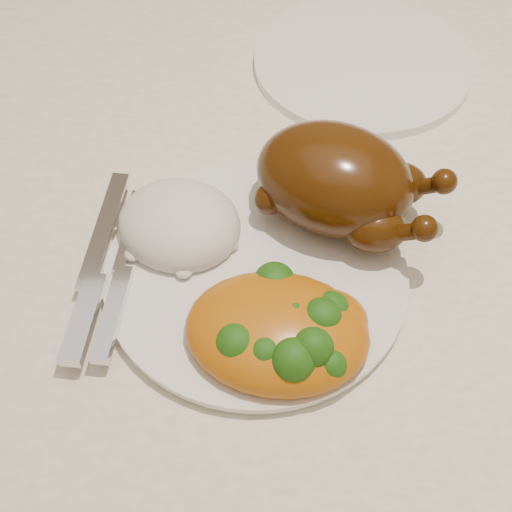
{
  "coord_description": "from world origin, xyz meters",
  "views": [
    {
      "loc": [
        0.03,
        -0.46,
        1.26
      ],
      "look_at": [
        0.01,
        -0.1,
        0.8
      ],
      "focal_mm": 50.0,
      "sensor_mm": 36.0,
      "label": 1
    }
  ],
  "objects_px": {
    "roast_chicken": "(339,181)",
    "side_plate": "(362,63)",
    "dinner_plate": "(256,274)",
    "dining_table": "(245,255)"
  },
  "relations": [
    {
      "from": "dinner_plate",
      "to": "side_plate",
      "type": "xyz_separation_m",
      "value": [
        0.11,
        0.29,
        -0.0
      ]
    },
    {
      "from": "dinner_plate",
      "to": "roast_chicken",
      "type": "xyz_separation_m",
      "value": [
        0.07,
        0.07,
        0.05
      ]
    },
    {
      "from": "side_plate",
      "to": "roast_chicken",
      "type": "height_order",
      "value": "roast_chicken"
    },
    {
      "from": "side_plate",
      "to": "roast_chicken",
      "type": "xyz_separation_m",
      "value": [
        -0.04,
        -0.22,
        0.05
      ]
    },
    {
      "from": "dining_table",
      "to": "roast_chicken",
      "type": "xyz_separation_m",
      "value": [
        0.08,
        -0.04,
        0.16
      ]
    },
    {
      "from": "roast_chicken",
      "to": "side_plate",
      "type": "bearing_deg",
      "value": 103.36
    },
    {
      "from": "dinner_plate",
      "to": "roast_chicken",
      "type": "distance_m",
      "value": 0.11
    },
    {
      "from": "dining_table",
      "to": "roast_chicken",
      "type": "height_order",
      "value": "roast_chicken"
    },
    {
      "from": "dining_table",
      "to": "side_plate",
      "type": "relative_size",
      "value": 6.77
    },
    {
      "from": "side_plate",
      "to": "roast_chicken",
      "type": "distance_m",
      "value": 0.23
    }
  ]
}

